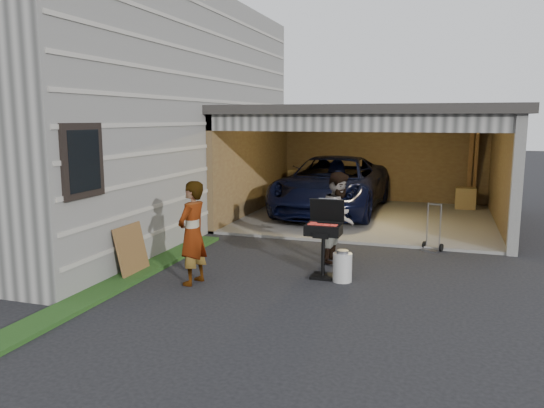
{
  "coord_description": "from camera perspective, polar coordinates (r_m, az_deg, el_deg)",
  "views": [
    {
      "loc": [
        2.57,
        -7.32,
        2.62
      ],
      "look_at": [
        -0.22,
        1.27,
        1.15
      ],
      "focal_mm": 35.0,
      "sensor_mm": 36.0,
      "label": 1
    }
  ],
  "objects": [
    {
      "name": "plywood_panel",
      "position": [
        9.22,
        -14.85,
        -4.84
      ],
      "size": [
        0.22,
        0.77,
        0.85
      ],
      "primitive_type": "cube",
      "rotation": [
        0.0,
        -0.21,
        0.0
      ],
      "color": "brown",
      "rests_on": "ground"
    },
    {
      "name": "woman",
      "position": [
        8.46,
        -8.56,
        -3.1
      ],
      "size": [
        0.48,
        0.66,
        1.65
      ],
      "primitive_type": "imported",
      "rotation": [
        0.0,
        0.0,
        -1.72
      ],
      "color": "#C8DCFB",
      "rests_on": "ground"
    },
    {
      "name": "groundcover_strip",
      "position": [
        8.36,
        -18.58,
        -9.3
      ],
      "size": [
        0.5,
        8.0,
        0.06
      ],
      "primitive_type": "cube",
      "color": "#193814",
      "rests_on": "ground"
    },
    {
      "name": "propane_tank",
      "position": [
        8.7,
        7.57,
        -6.77
      ],
      "size": [
        0.41,
        0.41,
        0.47
      ],
      "primitive_type": "cylinder",
      "rotation": [
        0.0,
        0.0,
        0.39
      ],
      "color": "#BCBBB7",
      "rests_on": "ground"
    },
    {
      "name": "bbq_grill",
      "position": [
        8.76,
        5.6,
        -3.03
      ],
      "size": [
        0.58,
        0.51,
        1.29
      ],
      "color": "black",
      "rests_on": "ground"
    },
    {
      "name": "minivan",
      "position": [
        14.63,
        6.55,
        1.87
      ],
      "size": [
        2.59,
        5.49,
        1.52
      ],
      "primitive_type": "imported",
      "rotation": [
        0.0,
        0.0,
        -0.01
      ],
      "color": "black",
      "rests_on": "ground"
    },
    {
      "name": "ground",
      "position": [
        8.19,
        -1.28,
        -9.42
      ],
      "size": [
        80.0,
        80.0,
        0.0
      ],
      "primitive_type": "plane",
      "color": "black",
      "rests_on": "ground"
    },
    {
      "name": "house",
      "position": [
        14.2,
        -19.36,
        9.25
      ],
      "size": [
        7.0,
        11.0,
        5.5
      ],
      "primitive_type": "cube",
      "color": "#474744",
      "rests_on": "ground"
    },
    {
      "name": "man",
      "position": [
        9.74,
        7.23,
        -1.43
      ],
      "size": [
        0.73,
        0.88,
        1.66
      ],
      "primitive_type": "imported",
      "rotation": [
        0.0,
        0.0,
        1.44
      ],
      "color": "#402319",
      "rests_on": "ground"
    },
    {
      "name": "hand_truck",
      "position": [
        11.05,
        16.84,
        -3.9
      ],
      "size": [
        0.43,
        0.39,
        0.95
      ],
      "rotation": [
        0.0,
        0.0,
        -0.36
      ],
      "color": "slate",
      "rests_on": "ground"
    },
    {
      "name": "garage",
      "position": [
        14.25,
        10.77,
        6.06
      ],
      "size": [
        6.8,
        6.3,
        2.9
      ],
      "color": "#605E59",
      "rests_on": "ground"
    }
  ]
}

